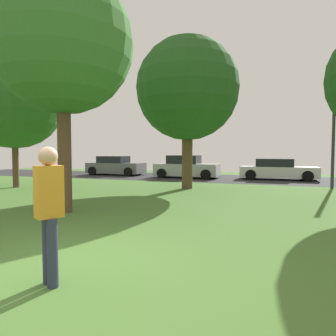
{
  "coord_description": "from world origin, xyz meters",
  "views": [
    {
      "loc": [
        3.08,
        -3.55,
        1.73
      ],
      "look_at": [
        0.0,
        5.22,
        1.23
      ],
      "focal_mm": 31.83,
      "sensor_mm": 36.0,
      "label": 1
    }
  ],
  "objects": [
    {
      "name": "ground_plane",
      "position": [
        0.0,
        0.0,
        0.0
      ],
      "size": [
        44.0,
        44.0,
        0.0
      ],
      "primitive_type": "plane",
      "color": "#47702D"
    },
    {
      "name": "road_strip",
      "position": [
        0.0,
        16.0,
        0.0
      ],
      "size": [
        44.0,
        6.4,
        0.01
      ],
      "primitive_type": "cube",
      "color": "#28282B",
      "rests_on": "ground_plane"
    },
    {
      "name": "oak_tree_center",
      "position": [
        -8.8,
        7.7,
        4.23
      ],
      "size": [
        4.68,
        4.68,
        6.58
      ],
      "color": "brown",
      "rests_on": "ground_plane"
    },
    {
      "name": "oak_tree_left",
      "position": [
        -0.72,
        9.98,
        4.65
      ],
      "size": [
        4.78,
        4.78,
        7.06
      ],
      "color": "brown",
      "rests_on": "ground_plane"
    },
    {
      "name": "oak_tree_right",
      "position": [
        -2.54,
        3.51,
        4.77
      ],
      "size": [
        3.98,
        3.98,
        6.79
      ],
      "color": "brown",
      "rests_on": "ground_plane"
    },
    {
      "name": "person_catcher",
      "position": [
        0.39,
        -0.48,
        1.01
      ],
      "size": [
        0.35,
        0.39,
        1.8
      ],
      "rotation": [
        0.0,
        0.0,
        -2.09
      ],
      "color": "#2D334C",
      "rests_on": "ground_plane"
    },
    {
      "name": "parked_car_grey",
      "position": [
        -8.13,
        16.34,
        0.65
      ],
      "size": [
        4.25,
        2.03,
        1.42
      ],
      "color": "slate",
      "rests_on": "ground_plane"
    },
    {
      "name": "parked_car_silver",
      "position": [
        -2.37,
        15.69,
        0.69
      ],
      "size": [
        4.21,
        2.08,
        1.5
      ],
      "color": "#B7B7BC",
      "rests_on": "ground_plane"
    },
    {
      "name": "parked_car_white",
      "position": [
        3.38,
        16.28,
        0.61
      ],
      "size": [
        4.58,
        1.97,
        1.31
      ],
      "color": "white",
      "rests_on": "ground_plane"
    },
    {
      "name": "street_lamp_post",
      "position": [
        5.75,
        12.2,
        2.25
      ],
      "size": [
        0.14,
        0.14,
        4.5
      ],
      "primitive_type": "cylinder",
      "color": "#2D2D33",
      "rests_on": "ground_plane"
    }
  ]
}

